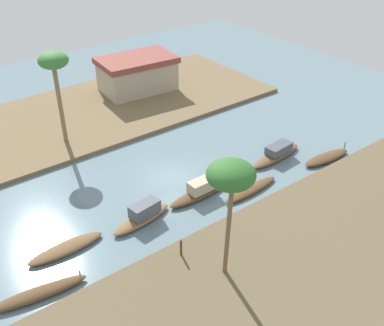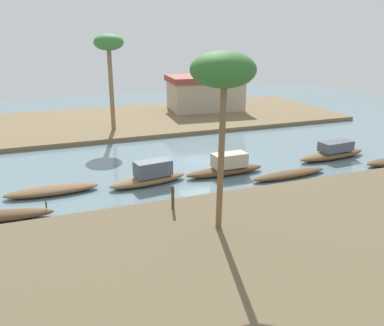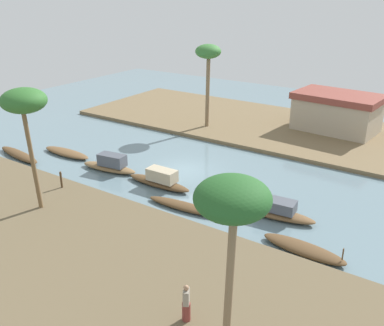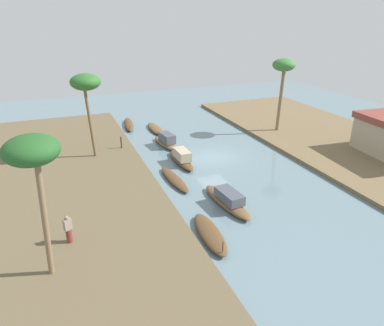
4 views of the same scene
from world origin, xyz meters
The scene contains 14 objects.
river_water centered at (0.00, 0.00, 0.00)m, with size 62.44×62.44×0.00m, color slate.
riverbank_left centered at (0.00, -13.20, 0.17)m, with size 36.03×13.64×0.33m, color brown.
riverbank_right centered at (0.00, 13.20, 0.17)m, with size 36.03×13.64×0.33m, color brown.
sampan_open_hull centered at (0.27, -3.21, 0.48)m, with size 4.95×1.19×1.28m.
sampan_downstream_large centered at (8.31, -2.83, 0.43)m, with size 5.40×1.72×1.14m.
sampan_midstream centered at (-12.36, -5.17, 0.23)m, with size 5.44×1.76×0.76m.
sampan_with_red_awning centered at (-4.40, -3.12, 0.50)m, with size 4.63×1.80×1.31m.
sampan_upstream_small centered at (3.46, -4.98, 0.18)m, with size 5.02×1.26×0.36m.
sampan_near_left_bank centered at (-9.62, -2.72, 0.20)m, with size 4.80×1.23×0.41m.
sampan_foreground centered at (11.20, -5.44, 0.22)m, with size 4.55×1.55×1.03m.
mooring_post centered at (-4.55, -7.50, 0.89)m, with size 0.14×0.14×1.11m, color #4C3823.
palm_tree_left_near centered at (-3.40, -10.19, 6.72)m, with size 2.50×2.50×7.23m.
palm_tree_right_tall centered at (-3.92, 9.49, 6.86)m, with size 2.33×2.33×7.55m.
riverside_building centered at (6.56, 14.90, 2.06)m, with size 7.80×5.35×3.40m.
Camera 1 is at (-16.92, -24.63, 19.70)m, focal length 45.00 mm.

